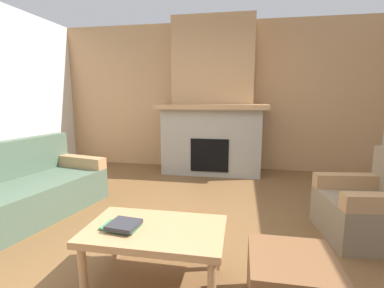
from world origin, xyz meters
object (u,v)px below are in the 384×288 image
object	(u,v)px
ottoman	(291,287)
coffee_table	(155,235)
armchair	(371,209)
couch	(21,193)
fireplace	(212,108)

from	to	relation	value
ottoman	coffee_table	bearing A→B (deg)	169.87
coffee_table	armchair	bearing A→B (deg)	28.41
coffee_table	couch	bearing A→B (deg)	156.22
coffee_table	ottoman	size ratio (longest dim) A/B	1.92
fireplace	coffee_table	bearing A→B (deg)	-91.39
couch	ottoman	size ratio (longest dim) A/B	3.72
fireplace	couch	size ratio (longest dim) A/B	1.40
couch	ottoman	xyz separation A→B (m)	(2.76, -0.98, -0.09)
fireplace	coffee_table	xyz separation A→B (m)	(-0.08, -3.15, -0.79)
armchair	ottoman	xyz separation A→B (m)	(-0.92, -1.16, -0.09)
armchair	fireplace	bearing A→B (deg)	129.42
armchair	coffee_table	xyz separation A→B (m)	(-1.85, -1.00, 0.08)
armchair	coffee_table	bearing A→B (deg)	-151.59
fireplace	armchair	xyz separation A→B (m)	(1.77, -2.15, -0.87)
couch	armchair	bearing A→B (deg)	2.91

